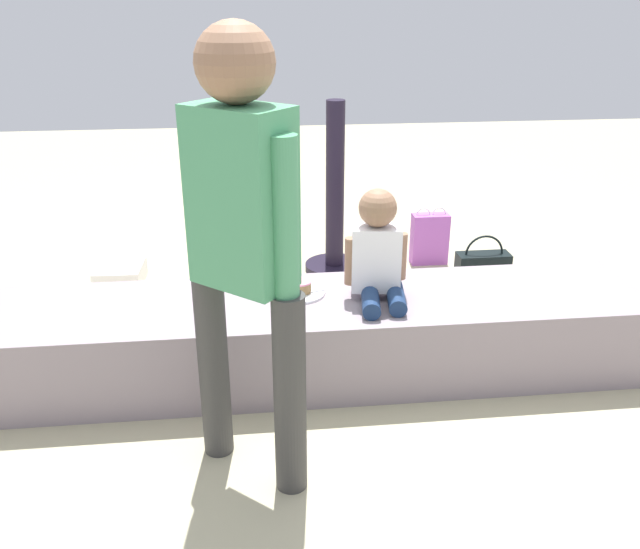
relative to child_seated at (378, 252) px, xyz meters
The scene contains 11 objects.
ground_plane 0.63m from the child_seated, behind, with size 12.00×12.00×0.00m, color tan.
concrete_ledge 0.46m from the child_seated, behind, with size 2.86×0.59×0.36m, color gray.
child_seated is the anchor object (origin of this frame).
adult_standing 0.90m from the child_seated, 132.18° to the right, with size 0.37×0.35×1.53m.
cake_plate 0.39m from the child_seated, 167.36° to the left, with size 0.22×0.22×0.07m.
gift_bag 1.44m from the child_seated, 64.81° to the left, with size 0.23×0.10×0.37m.
railing_post 1.22m from the child_seated, 91.17° to the left, with size 0.36×0.36×1.04m.
water_bottle_near_gift 1.22m from the child_seated, 131.19° to the left, with size 0.06×0.06×0.19m.
party_cup_red 1.30m from the child_seated, 148.48° to the left, with size 0.09×0.09×0.12m, color red.
cake_box_white 1.81m from the child_seated, 139.29° to the left, with size 0.27×0.30×0.11m, color white.
handbag_black_leather 1.14m from the child_seated, 44.18° to the left, with size 0.29×0.12×0.36m.
Camera 1 is at (-0.30, -2.60, 1.60)m, focal length 37.34 mm.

